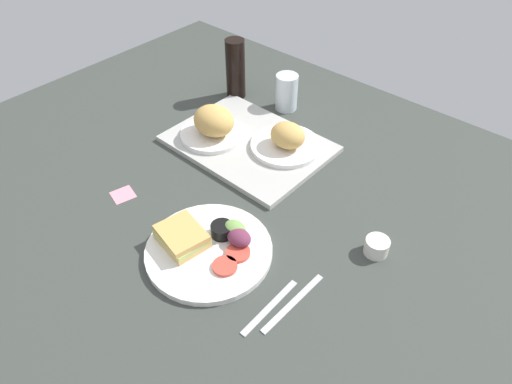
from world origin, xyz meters
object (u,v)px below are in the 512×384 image
at_px(drinking_glass, 286,92).
at_px(knife, 293,303).
at_px(bread_plate_near, 213,125).
at_px(serving_tray, 248,144).
at_px(sticky_note, 123,195).
at_px(fork, 270,307).
at_px(plate_with_salad, 208,246).
at_px(bread_plate_far, 287,140).
at_px(espresso_cup, 377,247).
at_px(soda_bottle, 235,69).

xyz_separation_m(drinking_glass, knife, (0.49, -0.58, -0.06)).
bearing_deg(knife, bread_plate_near, 62.50).
height_order(serving_tray, sticky_note, serving_tray).
xyz_separation_m(serving_tray, knife, (0.44, -0.35, -0.01)).
bearing_deg(bread_plate_near, fork, -33.97).
height_order(plate_with_salad, sticky_note, plate_with_salad).
bearing_deg(drinking_glass, bread_plate_far, -51.21).
distance_m(drinking_glass, sticky_note, 0.62).
distance_m(serving_tray, espresso_cup, 0.51).
bearing_deg(serving_tray, knife, -38.39).
bearing_deg(espresso_cup, plate_with_salad, -139.49).
relative_size(serving_tray, bread_plate_near, 2.36).
height_order(bread_plate_far, sticky_note, bread_plate_far).
xyz_separation_m(serving_tray, drinking_glass, (-0.05, 0.24, 0.05)).
bearing_deg(fork, sticky_note, 88.55).
height_order(espresso_cup, fork, espresso_cup).
distance_m(plate_with_salad, soda_bottle, 0.70).
distance_m(serving_tray, knife, 0.56).
distance_m(bread_plate_far, fork, 0.53).
relative_size(plate_with_salad, knife, 1.54).
bearing_deg(soda_bottle, espresso_cup, -22.52).
height_order(bread_plate_near, knife, bread_plate_near).
xyz_separation_m(drinking_glass, soda_bottle, (-0.18, -0.05, 0.04)).
bearing_deg(fork, bread_plate_far, 34.48).
bearing_deg(sticky_note, plate_with_salad, 2.77).
xyz_separation_m(bread_plate_far, fork, (0.30, -0.43, -0.04)).
relative_size(drinking_glass, soda_bottle, 0.59).
bearing_deg(plate_with_salad, serving_tray, 118.98).
xyz_separation_m(plate_with_salad, espresso_cup, (0.29, 0.25, 0.00)).
bearing_deg(serving_tray, drinking_glass, 101.45).
xyz_separation_m(bread_plate_far, knife, (0.33, -0.39, -0.04)).
bearing_deg(drinking_glass, espresso_cup, -32.72).
relative_size(serving_tray, soda_bottle, 2.26).
bearing_deg(soda_bottle, bread_plate_far, -22.95).
bearing_deg(espresso_cup, serving_tray, 167.34).
xyz_separation_m(espresso_cup, knife, (-0.06, -0.24, -0.02)).
bearing_deg(plate_with_salad, bread_plate_far, 103.21).
distance_m(serving_tray, sticky_note, 0.39).
bearing_deg(bread_plate_far, drinking_glass, 128.79).
distance_m(plate_with_salad, sticky_note, 0.31).
relative_size(knife, sticky_note, 3.39).
bearing_deg(drinking_glass, serving_tray, -78.55).
height_order(plate_with_salad, soda_bottle, soda_bottle).
distance_m(espresso_cup, sticky_note, 0.66).
height_order(bread_plate_far, espresso_cup, bread_plate_far).
xyz_separation_m(serving_tray, plate_with_salad, (0.20, -0.36, 0.01)).
distance_m(plate_with_salad, drinking_glass, 0.65).
relative_size(drinking_glass, knife, 0.62).
distance_m(drinking_glass, soda_bottle, 0.19).
xyz_separation_m(plate_with_salad, sticky_note, (-0.31, -0.01, -0.02)).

